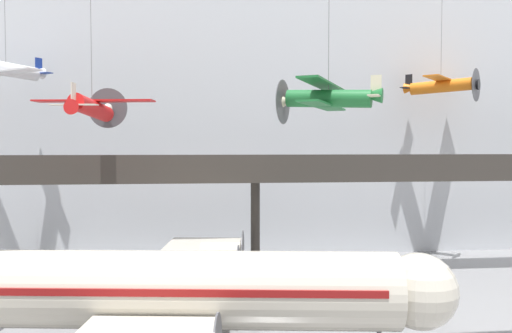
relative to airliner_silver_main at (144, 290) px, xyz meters
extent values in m
cube|color=silver|center=(6.54, 23.12, 9.93)|extent=(140.00, 3.00, 26.74)
cube|color=#38332D|center=(6.54, 15.09, 3.97)|extent=(110.00, 3.20, 0.90)
cube|color=#38332D|center=(6.54, 13.55, 4.97)|extent=(110.00, 0.12, 1.10)
cylinder|color=#38332D|center=(6.54, 16.05, 0.04)|extent=(0.70, 0.70, 6.95)
cylinder|color=beige|center=(0.12, -0.02, 0.06)|extent=(21.40, 6.12, 3.26)
sphere|color=beige|center=(11.49, -1.58, 0.06)|extent=(3.20, 3.20, 3.20)
cube|color=maroon|center=(0.12, -0.02, 0.38)|extent=(19.95, 5.98, 0.29)
cube|color=beige|center=(1.99, 8.20, -0.67)|extent=(6.72, 14.07, 0.28)
cylinder|color=beige|center=(3.05, 5.05, -0.62)|extent=(2.65, 1.89, 1.57)
cylinder|color=#4C4C51|center=(4.39, 4.86, -0.62)|extent=(0.47, 2.95, 2.97)
cylinder|color=beige|center=(3.68, 9.60, -0.62)|extent=(2.65, 1.89, 1.57)
cylinder|color=#4C4C51|center=(5.02, 9.42, -0.62)|extent=(0.47, 2.95, 2.97)
cylinder|color=#4C4C51|center=(0.72, 2.53, -2.18)|extent=(0.20, 0.20, 1.21)
cylinder|color=black|center=(0.72, 2.53, -2.79)|extent=(1.34, 0.55, 1.30)
cylinder|color=red|center=(-4.24, 10.65, 8.46)|extent=(1.84, 5.16, 1.44)
cone|color=silver|center=(-3.82, 13.24, 8.67)|extent=(1.05, 0.97, 0.93)
cylinder|color=#4C4C51|center=(-3.79, 13.42, 8.69)|extent=(2.66, 0.48, 2.69)
cone|color=red|center=(-4.64, 8.25, 8.26)|extent=(1.10, 1.53, 0.99)
cube|color=red|center=(-4.19, 10.95, 8.95)|extent=(7.65, 2.43, 0.10)
cube|color=silver|center=(-4.69, 7.95, 9.08)|extent=(0.16, 0.61, 1.24)
cube|color=silver|center=(-4.69, 7.95, 8.46)|extent=(2.75, 1.04, 0.06)
cylinder|color=slate|center=(-4.24, 10.65, 14.19)|extent=(0.04, 0.04, 10.43)
cylinder|color=silver|center=(-11.64, 17.07, 11.72)|extent=(3.81, 4.61, 1.20)
cone|color=silver|center=(-10.19, 19.00, 11.80)|extent=(1.51, 1.61, 0.92)
cube|color=silver|center=(-11.82, 16.83, 11.41)|extent=(6.73, 5.45, 0.10)
cube|color=navy|center=(-10.01, 19.25, 12.34)|extent=(0.41, 0.52, 1.23)
cube|color=navy|center=(-10.01, 19.25, 11.72)|extent=(2.50, 2.08, 0.06)
cylinder|color=slate|center=(-11.64, 17.07, 15.90)|extent=(0.04, 0.04, 7.34)
cylinder|color=#1E6B33|center=(9.14, 4.47, 8.62)|extent=(4.43, 2.88, 1.10)
cone|color=beige|center=(7.05, 5.54, 8.53)|extent=(1.04, 1.08, 0.83)
cylinder|color=#4C4C51|center=(6.91, 5.62, 8.53)|extent=(1.14, 2.16, 2.41)
cone|color=#1E6B33|center=(11.08, 3.47, 8.70)|extent=(1.45, 1.26, 0.83)
cube|color=#1E6B33|center=(8.90, 4.60, 9.36)|extent=(4.06, 6.51, 0.10)
cube|color=#1E6B33|center=(8.90, 4.60, 8.25)|extent=(4.06, 6.51, 0.10)
cube|color=beige|center=(11.32, 3.35, 9.18)|extent=(0.51, 0.30, 1.11)
cube|color=beige|center=(11.32, 3.35, 8.62)|extent=(1.59, 2.39, 0.06)
cylinder|color=orange|center=(22.15, 18.05, 11.03)|extent=(4.29, 4.08, 1.13)
cone|color=black|center=(24.03, 16.31, 10.97)|extent=(1.21, 1.22, 0.91)
cylinder|color=#4C4C51|center=(24.16, 16.19, 10.97)|extent=(1.82, 1.96, 2.63)
cone|color=orange|center=(20.41, 19.68, 11.09)|extent=(1.56, 1.54, 0.89)
cube|color=orange|center=(22.37, 17.85, 11.51)|extent=(5.90, 6.22, 0.10)
cube|color=black|center=(20.19, 19.88, 11.64)|extent=(0.48, 0.45, 1.22)
cube|color=black|center=(20.19, 19.88, 11.03)|extent=(2.23, 2.34, 0.06)
cylinder|color=slate|center=(22.15, 18.05, 15.54)|extent=(0.04, 0.04, 8.00)
camera|label=1|loc=(2.42, -21.29, 6.13)|focal=35.00mm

